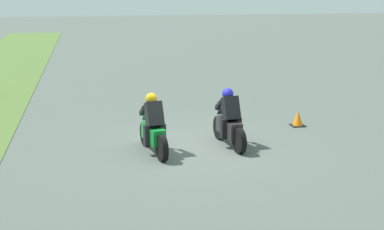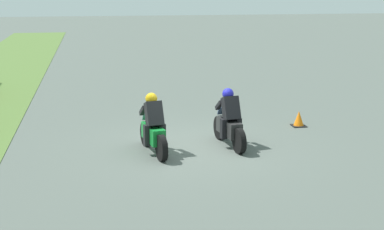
% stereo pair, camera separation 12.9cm
% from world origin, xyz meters
% --- Properties ---
extents(ground_plane, '(120.00, 120.00, 0.00)m').
position_xyz_m(ground_plane, '(0.00, 0.00, 0.00)').
color(ground_plane, '#4D554F').
extents(rider_lane_a, '(2.04, 0.59, 1.51)m').
position_xyz_m(rider_lane_a, '(0.02, -0.97, 0.62)').
color(rider_lane_a, black).
rests_on(rider_lane_a, ground_plane).
extents(rider_lane_b, '(2.03, 0.62, 1.51)m').
position_xyz_m(rider_lane_b, '(-0.27, 1.04, 0.62)').
color(rider_lane_b, black).
rests_on(rider_lane_b, ground_plane).
extents(traffic_cone, '(0.40, 0.40, 0.46)m').
position_xyz_m(traffic_cone, '(1.71, -3.49, 0.21)').
color(traffic_cone, black).
rests_on(traffic_cone, ground_plane).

